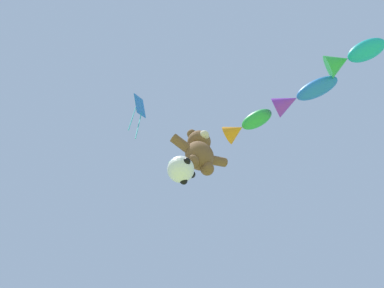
{
  "coord_description": "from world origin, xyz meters",
  "views": [
    {
      "loc": [
        -1.08,
        -0.85,
        1.39
      ],
      "look_at": [
        1.81,
        4.29,
        11.41
      ],
      "focal_mm": 35.0,
      "sensor_mm": 36.0,
      "label": 1
    }
  ],
  "objects_px": {
    "fish_kite_emerald": "(245,125)",
    "diamond_kite": "(139,109)",
    "teddy_bear_kite": "(199,151)",
    "fish_kite_teal": "(352,57)",
    "soccer_ball_kite": "(181,170)",
    "fish_kite_cobalt": "(301,96)",
    "fish_kite_goldfin": "(188,160)"
  },
  "relations": [
    {
      "from": "fish_kite_emerald",
      "to": "diamond_kite",
      "type": "xyz_separation_m",
      "value": [
        -4.11,
        1.19,
        -0.55
      ]
    },
    {
      "from": "teddy_bear_kite",
      "to": "fish_kite_teal",
      "type": "height_order",
      "value": "fish_kite_teal"
    },
    {
      "from": "soccer_ball_kite",
      "to": "fish_kite_teal",
      "type": "relative_size",
      "value": 0.38
    },
    {
      "from": "teddy_bear_kite",
      "to": "fish_kite_emerald",
      "type": "distance_m",
      "value": 4.15
    },
    {
      "from": "soccer_ball_kite",
      "to": "diamond_kite",
      "type": "distance_m",
      "value": 4.68
    },
    {
      "from": "teddy_bear_kite",
      "to": "fish_kite_emerald",
      "type": "bearing_deg",
      "value": -2.98
    },
    {
      "from": "fish_kite_cobalt",
      "to": "diamond_kite",
      "type": "xyz_separation_m",
      "value": [
        -5.13,
        3.39,
        -0.25
      ]
    },
    {
      "from": "teddy_bear_kite",
      "to": "diamond_kite",
      "type": "distance_m",
      "value": 3.74
    },
    {
      "from": "fish_kite_emerald",
      "to": "diamond_kite",
      "type": "distance_m",
      "value": 4.32
    },
    {
      "from": "soccer_ball_kite",
      "to": "fish_kite_cobalt",
      "type": "relative_size",
      "value": 0.33
    },
    {
      "from": "diamond_kite",
      "to": "soccer_ball_kite",
      "type": "bearing_deg",
      "value": -36.43
    },
    {
      "from": "fish_kite_emerald",
      "to": "diamond_kite",
      "type": "relative_size",
      "value": 0.7
    },
    {
      "from": "fish_kite_cobalt",
      "to": "fish_kite_teal",
      "type": "xyz_separation_m",
      "value": [
        0.72,
        -2.09,
        0.14
      ]
    },
    {
      "from": "fish_kite_emerald",
      "to": "fish_kite_teal",
      "type": "xyz_separation_m",
      "value": [
        1.74,
        -4.29,
        -0.16
      ]
    },
    {
      "from": "fish_kite_cobalt",
      "to": "teddy_bear_kite",
      "type": "bearing_deg",
      "value": 143.85
    },
    {
      "from": "soccer_ball_kite",
      "to": "diamond_kite",
      "type": "height_order",
      "value": "diamond_kite"
    },
    {
      "from": "fish_kite_teal",
      "to": "diamond_kite",
      "type": "height_order",
      "value": "fish_kite_teal"
    },
    {
      "from": "fish_kite_teal",
      "to": "fish_kite_emerald",
      "type": "bearing_deg",
      "value": 112.03
    },
    {
      "from": "diamond_kite",
      "to": "teddy_bear_kite",
      "type": "bearing_deg",
      "value": -28.78
    },
    {
      "from": "soccer_ball_kite",
      "to": "diamond_kite",
      "type": "xyz_separation_m",
      "value": [
        -1.38,
        1.02,
        4.35
      ]
    },
    {
      "from": "fish_kite_emerald",
      "to": "fish_kite_teal",
      "type": "relative_size",
      "value": 0.98
    },
    {
      "from": "soccer_ball_kite",
      "to": "fish_kite_emerald",
      "type": "relative_size",
      "value": 0.39
    },
    {
      "from": "fish_kite_goldfin",
      "to": "fish_kite_teal",
      "type": "bearing_deg",
      "value": -65.57
    },
    {
      "from": "fish_kite_emerald",
      "to": "teddy_bear_kite",
      "type": "bearing_deg",
      "value": 177.02
    },
    {
      "from": "teddy_bear_kite",
      "to": "fish_kite_cobalt",
      "type": "distance_m",
      "value": 5.09
    },
    {
      "from": "fish_kite_goldfin",
      "to": "fish_kite_cobalt",
      "type": "xyz_separation_m",
      "value": [
        2.33,
        -4.63,
        0.02
      ]
    },
    {
      "from": "fish_kite_goldfin",
      "to": "fish_kite_emerald",
      "type": "bearing_deg",
      "value": -61.53
    },
    {
      "from": "teddy_bear_kite",
      "to": "fish_kite_teal",
      "type": "xyz_separation_m",
      "value": [
        3.89,
        -4.41,
        3.39
      ]
    },
    {
      "from": "fish_kite_goldfin",
      "to": "diamond_kite",
      "type": "relative_size",
      "value": 0.59
    },
    {
      "from": "soccer_ball_kite",
      "to": "fish_kite_teal",
      "type": "bearing_deg",
      "value": -44.95
    },
    {
      "from": "fish_kite_emerald",
      "to": "diamond_kite",
      "type": "height_order",
      "value": "fish_kite_emerald"
    },
    {
      "from": "teddy_bear_kite",
      "to": "fish_kite_emerald",
      "type": "xyz_separation_m",
      "value": [
        2.16,
        -0.11,
        3.55
      ]
    }
  ]
}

